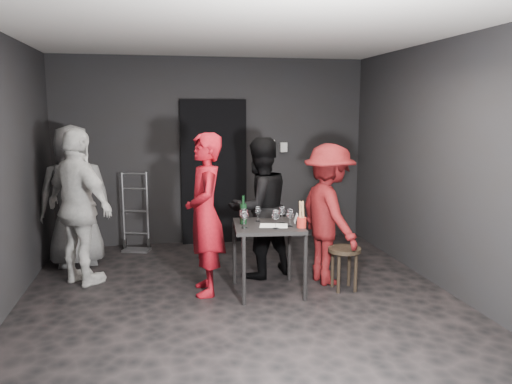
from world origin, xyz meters
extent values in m
cube|color=black|center=(0.00, 0.00, 0.00)|extent=(4.50, 5.00, 0.02)
cube|color=silver|center=(0.00, 0.00, 2.70)|extent=(4.50, 5.00, 0.02)
cube|color=black|center=(0.00, 2.50, 1.35)|extent=(4.50, 0.04, 2.70)
cube|color=black|center=(0.00, -2.50, 1.35)|extent=(4.50, 0.04, 2.70)
cube|color=black|center=(2.25, 0.00, 1.35)|extent=(0.04, 5.00, 2.70)
cube|color=black|center=(0.00, 2.44, 1.05)|extent=(0.95, 0.10, 2.10)
cube|color=#B7B7B2|center=(0.85, 2.45, 1.45)|extent=(0.12, 0.06, 0.12)
cube|color=#B7B7B2|center=(1.05, 2.45, 1.40)|extent=(0.10, 0.06, 0.14)
cylinder|color=#B2B2B7|center=(-1.29, 2.27, 0.55)|extent=(0.03, 0.03, 1.10)
cylinder|color=#B2B2B7|center=(-0.96, 2.27, 0.55)|extent=(0.03, 0.03, 1.10)
cube|color=#B2B2B7|center=(-1.13, 2.16, 0.01)|extent=(0.37, 0.20, 0.03)
cylinder|color=black|center=(-1.29, 2.30, 0.08)|extent=(0.04, 0.16, 0.16)
cylinder|color=black|center=(-0.96, 2.30, 0.08)|extent=(0.04, 0.16, 0.16)
cube|color=black|center=(0.34, 0.27, 0.73)|extent=(0.72, 0.72, 0.04)
cylinder|color=black|center=(0.02, -0.05, 0.35)|extent=(0.04, 0.04, 0.71)
cylinder|color=black|center=(0.66, -0.05, 0.35)|extent=(0.04, 0.04, 0.71)
cylinder|color=black|center=(0.02, 0.59, 0.35)|extent=(0.04, 0.04, 0.71)
cylinder|color=black|center=(0.66, 0.59, 0.35)|extent=(0.04, 0.04, 0.71)
cylinder|color=black|center=(1.17, 0.18, 0.45)|extent=(0.36, 0.36, 0.04)
cylinder|color=black|center=(1.27, 0.27, 0.21)|extent=(0.04, 0.04, 0.41)
cylinder|color=black|center=(1.08, 0.27, 0.21)|extent=(0.04, 0.04, 0.41)
cylinder|color=black|center=(1.08, 0.08, 0.21)|extent=(0.04, 0.04, 0.41)
cylinder|color=black|center=(1.27, 0.08, 0.21)|extent=(0.04, 0.04, 0.41)
imported|color=#A90E1A|center=(-0.32, 0.38, 0.98)|extent=(0.48, 0.72, 1.97)
imported|color=black|center=(0.36, 0.82, 0.90)|extent=(0.99, 0.79, 1.79)
imported|color=maroon|center=(1.08, 0.45, 0.84)|extent=(0.68, 1.15, 1.67)
imported|color=silver|center=(-1.66, 0.92, 1.03)|extent=(1.26, 1.27, 2.06)
imported|color=slate|center=(-1.83, 1.66, 1.05)|extent=(1.10, 0.70, 2.10)
cube|color=white|center=(0.38, 0.18, 0.75)|extent=(0.33, 0.26, 0.00)
cylinder|color=black|center=(0.09, 0.35, 0.86)|extent=(0.07, 0.07, 0.22)
cylinder|color=black|center=(0.09, 0.35, 1.01)|extent=(0.03, 0.03, 0.09)
cylinder|color=white|center=(0.09, 0.35, 0.87)|extent=(0.07, 0.07, 0.07)
cylinder|color=red|center=(0.65, 0.06, 0.80)|extent=(0.10, 0.10, 0.11)
camera|label=1|loc=(-0.77, -4.78, 1.95)|focal=35.00mm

